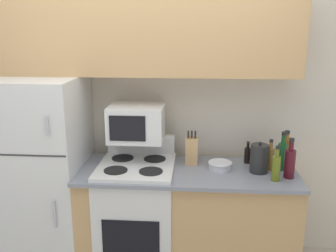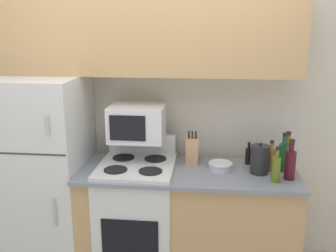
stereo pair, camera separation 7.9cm
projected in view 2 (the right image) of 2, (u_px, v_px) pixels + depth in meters
name	position (u px, v px, depth m)	size (l,w,h in m)	color
wall_back	(152.00, 108.00, 3.23)	(8.00, 0.05, 2.55)	beige
lower_cabinets	(187.00, 221.00, 3.01)	(1.67, 0.65, 0.89)	tan
refrigerator	(45.00, 173.00, 3.08)	(0.68, 0.72, 1.58)	silver
upper_cabinets	(147.00, 34.00, 2.88)	(2.35, 0.34, 0.64)	tan
stove	(138.00, 216.00, 3.03)	(0.59, 0.64, 1.08)	silver
microwave	(137.00, 123.00, 2.96)	(0.43, 0.35, 0.28)	silver
knife_block	(192.00, 151.00, 2.98)	(0.10, 0.10, 0.28)	tan
bowl	(220.00, 166.00, 2.88)	(0.19, 0.19, 0.06)	silver
bottle_soy_sauce	(249.00, 155.00, 2.99)	(0.05, 0.05, 0.18)	black
bottle_whiskey	(287.00, 153.00, 2.94)	(0.08, 0.08, 0.28)	brown
bottle_wine_red	(290.00, 164.00, 2.68)	(0.08, 0.08, 0.30)	#470F19
bottle_olive_oil	(276.00, 168.00, 2.63)	(0.06, 0.06, 0.26)	#5B6619
bottle_wine_green	(283.00, 156.00, 2.83)	(0.08, 0.08, 0.30)	#194C23
bottle_vinegar	(271.00, 159.00, 2.85)	(0.06, 0.06, 0.24)	olive
kettle	(260.00, 159.00, 2.79)	(0.14, 0.14, 0.24)	black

